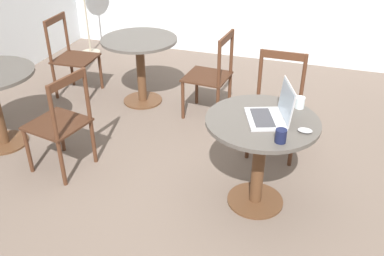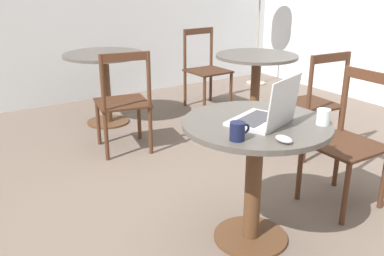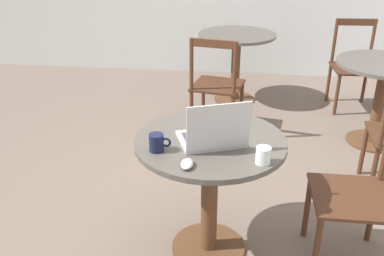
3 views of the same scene
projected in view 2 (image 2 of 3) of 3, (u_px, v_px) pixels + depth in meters
The scene contains 12 objects.
ground_plane at pixel (216, 218), 2.83m from camera, with size 16.00×16.00×0.00m, color #66564C.
cafe_table_near at pixel (255, 153), 2.43m from camera, with size 0.83×0.83×0.76m.
cafe_table_mid at pixel (256, 73), 4.39m from camera, with size 0.83×0.83×0.76m.
cafe_table_far at pixel (105, 71), 4.46m from camera, with size 0.83×0.83×0.76m.
chair_near_right at pixel (350, 142), 2.89m from camera, with size 0.44×0.44×0.92m.
chair_mid_back at pixel (206, 69), 5.09m from camera, with size 0.46×0.46×0.92m.
chair_mid_front at pixel (313, 104), 3.73m from camera, with size 0.48×0.48×0.92m.
chair_far_front at pixel (123, 103), 3.77m from camera, with size 0.52×0.52×0.92m.
laptop at pixel (267, 115), 2.31m from camera, with size 0.41×0.38×0.27m.
mouse at pixel (284, 139), 2.07m from camera, with size 0.06×0.10×0.03m.
mug at pixel (238, 131), 2.09m from camera, with size 0.11×0.08×0.09m.
drinking_glass at pixel (323, 117), 2.31m from camera, with size 0.07×0.07×0.09m.
Camera 2 is at (-1.45, -1.99, 1.53)m, focal length 40.00 mm.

